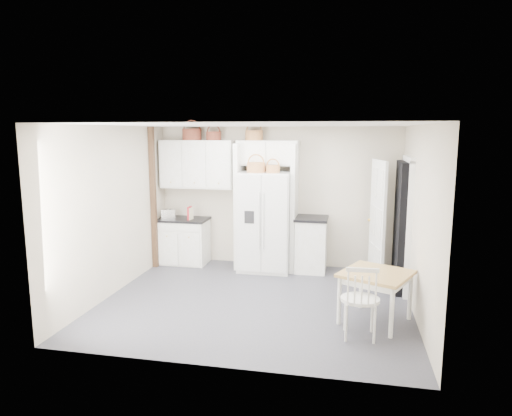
# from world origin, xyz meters

# --- Properties ---
(floor) EXTENTS (4.50, 4.50, 0.00)m
(floor) POSITION_xyz_m (0.00, 0.00, 0.00)
(floor) COLOR #444350
(floor) RESTS_ON ground
(ceiling) EXTENTS (4.50, 4.50, 0.00)m
(ceiling) POSITION_xyz_m (0.00, 0.00, 2.60)
(ceiling) COLOR white
(ceiling) RESTS_ON wall_back
(wall_back) EXTENTS (4.50, 0.00, 4.50)m
(wall_back) POSITION_xyz_m (0.00, 2.00, 1.30)
(wall_back) COLOR #B3AB97
(wall_back) RESTS_ON floor
(wall_left) EXTENTS (0.00, 4.00, 4.00)m
(wall_left) POSITION_xyz_m (-2.25, 0.00, 1.30)
(wall_left) COLOR #B3AB97
(wall_left) RESTS_ON floor
(wall_right) EXTENTS (0.00, 4.00, 4.00)m
(wall_right) POSITION_xyz_m (2.25, 0.00, 1.30)
(wall_right) COLOR #B3AB97
(wall_right) RESTS_ON floor
(refrigerator) EXTENTS (0.93, 0.75, 1.80)m
(refrigerator) POSITION_xyz_m (-0.15, 1.60, 0.90)
(refrigerator) COLOR silver
(refrigerator) RESTS_ON floor
(base_cab_left) EXTENTS (0.90, 0.57, 0.84)m
(base_cab_left) POSITION_xyz_m (-1.76, 1.70, 0.42)
(base_cab_left) COLOR white
(base_cab_left) RESTS_ON floor
(base_cab_right) EXTENTS (0.54, 0.65, 0.95)m
(base_cab_right) POSITION_xyz_m (0.68, 1.70, 0.47)
(base_cab_right) COLOR white
(base_cab_right) RESTS_ON floor
(dining_table) EXTENTS (1.09, 1.09, 0.68)m
(dining_table) POSITION_xyz_m (1.70, -0.43, 0.34)
(dining_table) COLOR #A87C45
(dining_table) RESTS_ON floor
(windsor_chair) EXTENTS (0.49, 0.45, 0.97)m
(windsor_chair) POSITION_xyz_m (1.49, -0.94, 0.48)
(windsor_chair) COLOR white
(windsor_chair) RESTS_ON floor
(counter_left) EXTENTS (0.94, 0.61, 0.04)m
(counter_left) POSITION_xyz_m (-1.76, 1.70, 0.86)
(counter_left) COLOR black
(counter_left) RESTS_ON base_cab_left
(counter_right) EXTENTS (0.58, 0.69, 0.04)m
(counter_right) POSITION_xyz_m (0.68, 1.70, 0.97)
(counter_right) COLOR black
(counter_right) RESTS_ON base_cab_right
(toaster) EXTENTS (0.29, 0.23, 0.18)m
(toaster) POSITION_xyz_m (-2.04, 1.64, 0.96)
(toaster) COLOR silver
(toaster) RESTS_ON counter_left
(cookbook_red) EXTENTS (0.04, 0.17, 0.25)m
(cookbook_red) POSITION_xyz_m (-1.60, 1.62, 1.00)
(cookbook_red) COLOR #B01B24
(cookbook_red) RESTS_ON counter_left
(cookbook_cream) EXTENTS (0.06, 0.15, 0.22)m
(cookbook_cream) POSITION_xyz_m (-1.58, 1.62, 0.99)
(cookbook_cream) COLOR beige
(cookbook_cream) RESTS_ON counter_left
(basket_upper_b) EXTENTS (0.36, 0.36, 0.21)m
(basket_upper_b) POSITION_xyz_m (-1.60, 1.83, 2.46)
(basket_upper_b) COLOR #5D2A1F
(basket_upper_b) RESTS_ON upper_cabinet
(basket_upper_c) EXTENTS (0.28, 0.28, 0.16)m
(basket_upper_c) POSITION_xyz_m (-1.17, 1.83, 2.43)
(basket_upper_c) COLOR #5D2A1F
(basket_upper_c) RESTS_ON upper_cabinet
(basket_bridge_a) EXTENTS (0.32, 0.32, 0.18)m
(basket_bridge_a) POSITION_xyz_m (-0.41, 1.83, 2.44)
(basket_bridge_a) COLOR #9A6730
(basket_bridge_a) RESTS_ON bridge_cabinet
(basket_fridge_a) EXTENTS (0.33, 0.33, 0.17)m
(basket_fridge_a) POSITION_xyz_m (-0.30, 1.50, 1.88)
(basket_fridge_a) COLOR #9A6730
(basket_fridge_a) RESTS_ON refrigerator
(basket_fridge_b) EXTENTS (0.25, 0.25, 0.13)m
(basket_fridge_b) POSITION_xyz_m (-0.00, 1.50, 1.86)
(basket_fridge_b) COLOR #9A6730
(basket_fridge_b) RESTS_ON refrigerator
(upper_cabinet) EXTENTS (1.40, 0.34, 0.90)m
(upper_cabinet) POSITION_xyz_m (-1.50, 1.83, 1.90)
(upper_cabinet) COLOR white
(upper_cabinet) RESTS_ON wall_back
(bridge_cabinet) EXTENTS (1.12, 0.34, 0.45)m
(bridge_cabinet) POSITION_xyz_m (-0.15, 1.83, 2.12)
(bridge_cabinet) COLOR white
(bridge_cabinet) RESTS_ON wall_back
(fridge_panel_left) EXTENTS (0.08, 0.60, 2.30)m
(fridge_panel_left) POSITION_xyz_m (-0.66, 1.70, 1.15)
(fridge_panel_left) COLOR white
(fridge_panel_left) RESTS_ON floor
(fridge_panel_right) EXTENTS (0.08, 0.60, 2.30)m
(fridge_panel_right) POSITION_xyz_m (0.36, 1.70, 1.15)
(fridge_panel_right) COLOR white
(fridge_panel_right) RESTS_ON floor
(trim_post) EXTENTS (0.09, 0.09, 2.60)m
(trim_post) POSITION_xyz_m (-2.20, 1.35, 1.30)
(trim_post) COLOR #3C2316
(trim_post) RESTS_ON floor
(doorway_void) EXTENTS (0.18, 0.85, 2.05)m
(doorway_void) POSITION_xyz_m (2.16, 1.00, 1.02)
(doorway_void) COLOR black
(doorway_void) RESTS_ON floor
(door_slab) EXTENTS (0.21, 0.79, 2.05)m
(door_slab) POSITION_xyz_m (1.80, 1.33, 1.02)
(door_slab) COLOR white
(door_slab) RESTS_ON floor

